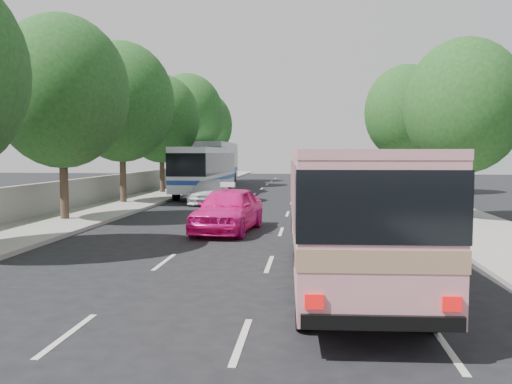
# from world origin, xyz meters

# --- Properties ---
(ground) EXTENTS (120.00, 120.00, 0.00)m
(ground) POSITION_xyz_m (0.00, 0.00, 0.00)
(ground) COLOR black
(ground) RESTS_ON ground
(sidewalk_left) EXTENTS (4.00, 90.00, 0.15)m
(sidewalk_left) POSITION_xyz_m (-8.50, 20.00, 0.07)
(sidewalk_left) COLOR #9E998E
(sidewalk_left) RESTS_ON ground
(sidewalk_right) EXTENTS (4.00, 90.00, 0.12)m
(sidewalk_right) POSITION_xyz_m (8.50, 20.00, 0.06)
(sidewalk_right) COLOR #9E998E
(sidewalk_right) RESTS_ON ground
(low_wall) EXTENTS (0.30, 90.00, 1.50)m
(low_wall) POSITION_xyz_m (-10.30, 20.00, 0.90)
(low_wall) COLOR #9E998E
(low_wall) RESTS_ON sidewalk_left
(tree_left_b) EXTENTS (5.70, 5.70, 8.88)m
(tree_left_b) POSITION_xyz_m (-8.42, 5.94, 5.82)
(tree_left_b) COLOR #38281E
(tree_left_b) RESTS_ON ground
(tree_left_c) EXTENTS (6.00, 6.00, 9.35)m
(tree_left_c) POSITION_xyz_m (-8.62, 13.94, 6.12)
(tree_left_c) COLOR #38281E
(tree_left_c) RESTS_ON ground
(tree_left_d) EXTENTS (5.52, 5.52, 8.60)m
(tree_left_d) POSITION_xyz_m (-8.52, 21.94, 5.63)
(tree_left_d) COLOR #38281E
(tree_left_d) RESTS_ON ground
(tree_left_e) EXTENTS (6.30, 6.30, 9.82)m
(tree_left_e) POSITION_xyz_m (-8.42, 29.94, 6.43)
(tree_left_e) COLOR #38281E
(tree_left_e) RESTS_ON ground
(tree_left_f) EXTENTS (5.88, 5.88, 9.16)m
(tree_left_f) POSITION_xyz_m (-8.62, 37.94, 6.00)
(tree_left_f) COLOR #38281E
(tree_left_f) RESTS_ON ground
(tree_right_near) EXTENTS (5.10, 5.10, 7.95)m
(tree_right_near) POSITION_xyz_m (8.78, 7.94, 5.20)
(tree_right_near) COLOR #38281E
(tree_right_near) RESTS_ON ground
(tree_right_far) EXTENTS (6.00, 6.00, 9.35)m
(tree_right_far) POSITION_xyz_m (9.08, 23.94, 6.12)
(tree_right_far) COLOR #38281E
(tree_right_far) RESTS_ON ground
(pink_bus) EXTENTS (2.84, 9.68, 3.06)m
(pink_bus) POSITION_xyz_m (2.90, -4.00, 1.90)
(pink_bus) COLOR #D38892
(pink_bus) RESTS_ON ground
(pink_taxi) EXTENTS (2.54, 5.20, 1.71)m
(pink_taxi) POSITION_xyz_m (-1.02, 3.84, 0.85)
(pink_taxi) COLOR #F5158B
(pink_taxi) RESTS_ON ground
(white_pickup) EXTENTS (2.02, 4.84, 1.40)m
(white_pickup) POSITION_xyz_m (-3.82, 15.07, 0.70)
(white_pickup) COLOR silver
(white_pickup) RESTS_ON ground
(tour_coach_front) EXTENTS (2.57, 11.20, 3.34)m
(tour_coach_front) POSITION_xyz_m (-5.14, 20.53, 2.01)
(tour_coach_front) COLOR silver
(tour_coach_front) RESTS_ON ground
(tour_coach_rear) EXTENTS (3.27, 13.05, 3.88)m
(tour_coach_rear) POSITION_xyz_m (-6.30, 31.08, 2.33)
(tour_coach_rear) COLOR silver
(tour_coach_rear) RESTS_ON ground
(taxi_roof_sign) EXTENTS (0.57, 0.24, 0.18)m
(taxi_roof_sign) POSITION_xyz_m (-1.02, 3.84, 1.80)
(taxi_roof_sign) COLOR silver
(taxi_roof_sign) RESTS_ON pink_taxi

